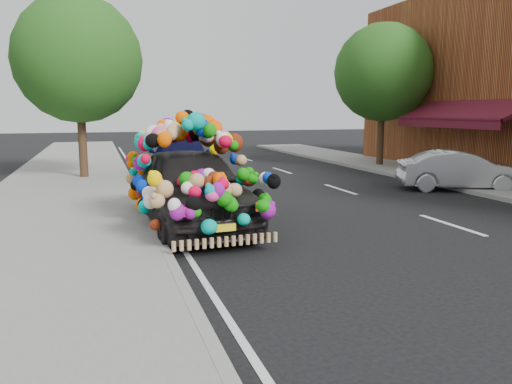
% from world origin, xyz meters
% --- Properties ---
extents(ground, '(100.00, 100.00, 0.00)m').
position_xyz_m(ground, '(0.00, 0.00, 0.00)').
color(ground, black).
rests_on(ground, ground).
extents(sidewalk, '(4.00, 60.00, 0.12)m').
position_xyz_m(sidewalk, '(-4.30, 0.00, 0.06)').
color(sidewalk, gray).
rests_on(sidewalk, ground).
extents(kerb, '(0.15, 60.00, 0.13)m').
position_xyz_m(kerb, '(-2.35, 0.00, 0.07)').
color(kerb, gray).
rests_on(kerb, ground).
extents(lane_markings, '(6.00, 50.00, 0.01)m').
position_xyz_m(lane_markings, '(3.60, 0.00, 0.01)').
color(lane_markings, silver).
rests_on(lane_markings, ground).
extents(tree_near_sidewalk, '(4.20, 4.20, 6.13)m').
position_xyz_m(tree_near_sidewalk, '(-3.80, 9.50, 4.02)').
color(tree_near_sidewalk, '#332114').
rests_on(tree_near_sidewalk, ground).
extents(tree_far_b, '(4.00, 4.00, 5.90)m').
position_xyz_m(tree_far_b, '(8.00, 10.00, 3.89)').
color(tree_far_b, '#332114').
rests_on(tree_far_b, ground).
extents(plush_art_car, '(2.49, 5.02, 2.26)m').
position_xyz_m(plush_art_car, '(-1.53, 1.61, 1.16)').
color(plush_art_car, black).
rests_on(plush_art_car, ground).
extents(navy_sedan, '(2.92, 5.38, 1.48)m').
position_xyz_m(navy_sedan, '(-0.63, 8.62, 0.74)').
color(navy_sedan, black).
rests_on(navy_sedan, ground).
extents(silver_hatchback, '(3.79, 2.63, 1.18)m').
position_xyz_m(silver_hatchback, '(6.94, 3.79, 0.59)').
color(silver_hatchback, '#AAABB2').
rests_on(silver_hatchback, ground).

